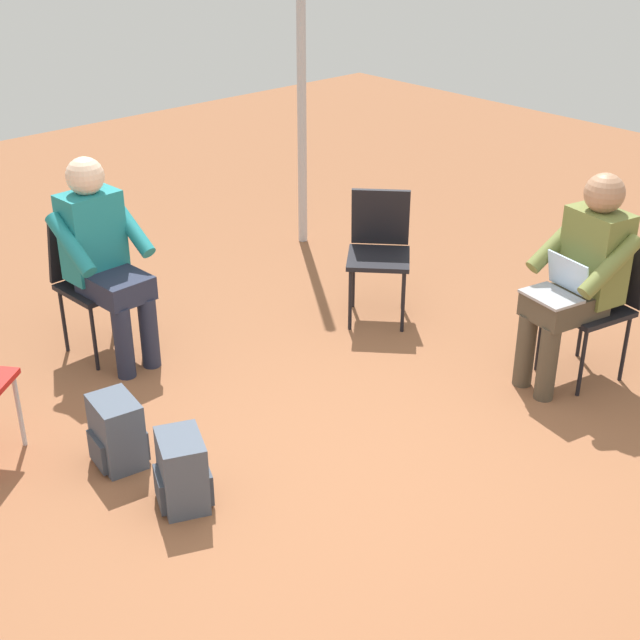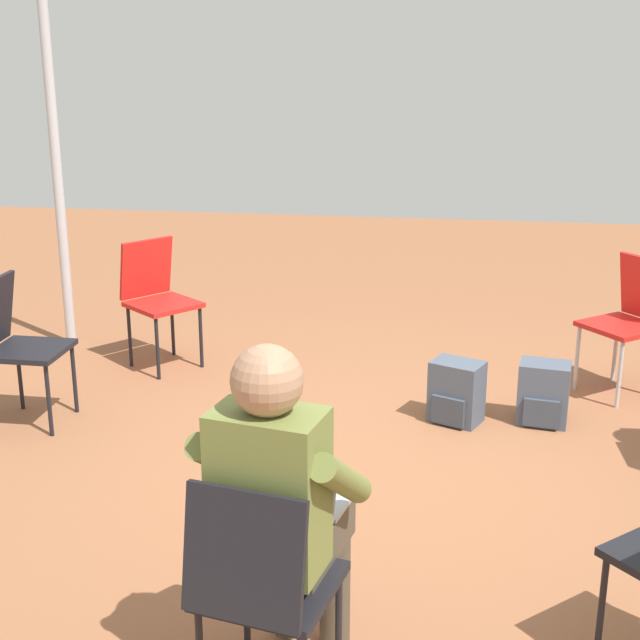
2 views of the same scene
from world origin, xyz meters
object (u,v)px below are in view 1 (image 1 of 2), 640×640
object	(u,v)px
person_in_teal	(103,252)
backpack_near_laptop_user	(183,475)
chair_east	(598,297)
chair_northeast	(379,246)
chair_north	(91,274)
person_with_laptop	(581,271)
backpack_by_empty_chair	(117,435)

from	to	relation	value
person_in_teal	backpack_near_laptop_user	size ratio (longest dim) A/B	3.44
chair_east	chair_northeast	bearing A→B (deg)	26.65
chair_north	person_with_laptop	distance (m)	2.87
chair_north	person_in_teal	world-z (taller)	person_in_teal
chair_northeast	backpack_by_empty_chair	world-z (taller)	chair_northeast
chair_east	person_in_teal	world-z (taller)	person_in_teal
person_in_teal	backpack_near_laptop_user	distance (m)	1.65
person_in_teal	backpack_by_empty_chair	size ratio (longest dim) A/B	3.44
chair_north	backpack_near_laptop_user	xyz separation A→B (m)	(-0.49, -1.65, -0.34)
chair_northeast	person_in_teal	size ratio (longest dim) A/B	0.69
backpack_by_empty_chair	chair_east	bearing A→B (deg)	-22.99
person_with_laptop	backpack_by_empty_chair	size ratio (longest dim) A/B	3.44
backpack_near_laptop_user	person_in_teal	bearing A→B (deg)	71.51
chair_northeast	person_with_laptop	size ratio (longest dim) A/B	0.69
chair_north	backpack_near_laptop_user	size ratio (longest dim) A/B	2.36
chair_east	chair_northeast	distance (m)	1.44
chair_east	chair_north	world-z (taller)	same
chair_east	backpack_near_laptop_user	xyz separation A→B (m)	(-2.48, 0.59, -0.34)
chair_northeast	person_in_teal	bearing A→B (deg)	24.68
chair_north	backpack_by_empty_chair	distance (m)	1.32
chair_north	chair_east	bearing A→B (deg)	128.54
chair_east	chair_northeast	xyz separation A→B (m)	(-0.37, 1.39, 0.00)
chair_north	chair_northeast	bearing A→B (deg)	149.26
chair_east	person_with_laptop	xyz separation A→B (m)	(-0.17, 0.03, 0.20)
person_with_laptop	person_in_teal	xyz separation A→B (m)	(-1.82, 2.03, 0.00)
chair_northeast	person_in_teal	xyz separation A→B (m)	(-1.62, 0.68, 0.20)
chair_northeast	chair_north	size ratio (longest dim) A/B	1.00
chair_northeast	person_in_teal	distance (m)	1.77
person_with_laptop	person_in_teal	bearing A→B (deg)	53.53
chair_east	backpack_by_empty_chair	size ratio (longest dim) A/B	2.36
chair_east	backpack_near_laptop_user	distance (m)	2.58
person_in_teal	backpack_near_laptop_user	xyz separation A→B (m)	(-0.49, -1.48, -0.54)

